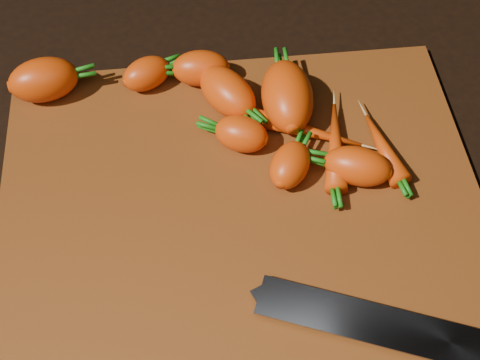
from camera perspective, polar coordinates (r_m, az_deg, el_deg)
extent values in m
cube|color=black|center=(0.71, 0.09, -2.29)|extent=(2.00, 2.00, 0.01)
cube|color=#643111|center=(0.70, 0.09, -1.80)|extent=(0.50, 0.40, 0.01)
ellipsoid|color=#DB3C04|center=(0.79, -16.42, 8.20)|extent=(0.09, 0.06, 0.05)
ellipsoid|color=#DB3C04|center=(0.72, 0.11, 3.95)|extent=(0.07, 0.06, 0.04)
ellipsoid|color=#DB3C04|center=(0.75, -1.07, 7.48)|extent=(0.08, 0.09, 0.05)
ellipsoid|color=#DB3C04|center=(0.74, 4.04, 7.14)|extent=(0.06, 0.10, 0.06)
ellipsoid|color=#DB3C04|center=(0.78, -3.37, 9.50)|extent=(0.07, 0.05, 0.04)
ellipsoid|color=#DB3C04|center=(0.79, -7.99, 8.98)|extent=(0.07, 0.06, 0.04)
ellipsoid|color=#DB3C04|center=(0.70, 9.99, 1.17)|extent=(0.08, 0.06, 0.04)
ellipsoid|color=#DB3C04|center=(0.73, 8.13, 2.96)|extent=(0.04, 0.12, 0.02)
ellipsoid|color=#DB3C04|center=(0.74, 5.57, 4.23)|extent=(0.12, 0.07, 0.02)
ellipsoid|color=#DB3C04|center=(0.73, 12.11, 2.72)|extent=(0.04, 0.10, 0.02)
ellipsoid|color=#DB3C04|center=(0.69, 4.29, 1.29)|extent=(0.06, 0.07, 0.04)
cube|color=gray|center=(0.63, 1.64, -9.69)|extent=(0.22, 0.12, 0.00)
cube|color=gray|center=(0.63, 12.21, -12.09)|extent=(0.03, 0.04, 0.02)
cube|color=black|center=(0.64, 18.45, -13.31)|extent=(0.13, 0.07, 0.02)
cylinder|color=#B2B2B7|center=(0.63, 16.96, -12.68)|extent=(0.01, 0.01, 0.00)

